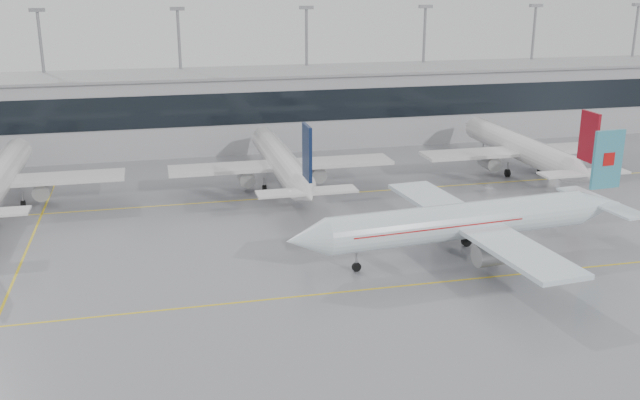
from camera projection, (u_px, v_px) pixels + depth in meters
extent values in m
plane|color=gray|center=(351.00, 291.00, 64.14)|extent=(320.00, 320.00, 0.00)
cube|color=yellow|center=(351.00, 291.00, 64.14)|extent=(120.00, 0.25, 0.01)
cube|color=yellow|center=(288.00, 197.00, 92.01)|extent=(120.00, 0.25, 0.01)
cube|color=yellow|center=(22.00, 260.00, 71.39)|extent=(0.25, 60.00, 0.01)
cube|color=#A2A1A5|center=(251.00, 109.00, 119.98)|extent=(180.00, 15.00, 12.00)
cube|color=black|center=(257.00, 108.00, 112.52)|extent=(180.00, 0.20, 5.00)
cube|color=gray|center=(250.00, 72.00, 118.15)|extent=(182.00, 16.00, 0.40)
cylinder|color=gray|center=(45.00, 81.00, 116.72)|extent=(0.50, 0.50, 22.00)
cube|color=gray|center=(37.00, 10.00, 113.39)|extent=(2.40, 1.00, 0.60)
cylinder|color=gray|center=(181.00, 77.00, 121.63)|extent=(0.50, 0.50, 22.00)
cube|color=gray|center=(177.00, 9.00, 118.29)|extent=(2.40, 1.00, 0.60)
cylinder|color=gray|center=(307.00, 73.00, 126.53)|extent=(0.50, 0.50, 22.00)
cube|color=gray|center=(306.00, 8.00, 123.20)|extent=(2.40, 1.00, 0.60)
cylinder|color=gray|center=(423.00, 70.00, 131.43)|extent=(0.50, 0.50, 22.00)
cube|color=gray|center=(426.00, 6.00, 128.10)|extent=(2.40, 1.00, 0.60)
cylinder|color=gray|center=(531.00, 67.00, 136.34)|extent=(0.50, 0.50, 22.00)
cube|color=gray|center=(536.00, 6.00, 133.00)|extent=(2.40, 1.00, 0.60)
cylinder|color=gray|center=(631.00, 64.00, 141.24)|extent=(0.50, 0.50, 22.00)
cube|color=gray|center=(639.00, 5.00, 137.91)|extent=(2.40, 1.00, 0.60)
cylinder|color=white|center=(460.00, 221.00, 70.75)|extent=(28.16, 6.22, 3.67)
cone|color=white|center=(307.00, 239.00, 65.84)|extent=(4.32, 4.02, 3.67)
cone|color=white|center=(599.00, 205.00, 75.90)|extent=(5.91, 4.16, 3.67)
cube|color=white|center=(473.00, 224.00, 71.32)|extent=(7.76, 30.60, 0.45)
cube|color=white|center=(601.00, 202.00, 75.87)|extent=(3.86, 11.85, 0.25)
cube|color=teal|center=(608.00, 159.00, 74.56)|extent=(3.62, 0.68, 6.25)
cylinder|color=#9B9B9C|center=(493.00, 255.00, 67.27)|extent=(3.78, 2.42, 2.10)
cylinder|color=#9B9B9C|center=(444.00, 223.00, 75.96)|extent=(3.78, 2.42, 2.10)
cylinder|color=gray|center=(357.00, 259.00, 68.15)|extent=(0.20, 0.20, 1.60)
cylinder|color=black|center=(356.00, 267.00, 68.39)|extent=(0.92, 0.38, 0.90)
cylinder|color=gray|center=(494.00, 251.00, 69.91)|extent=(0.24, 0.24, 1.60)
cylinder|color=black|center=(493.00, 259.00, 70.14)|extent=(1.14, 0.55, 1.10)
cylinder|color=gray|center=(467.00, 234.00, 74.61)|extent=(0.24, 0.24, 1.60)
cylinder|color=black|center=(467.00, 241.00, 74.85)|extent=(1.14, 0.55, 1.10)
cube|color=#B70F0F|center=(608.00, 159.00, 74.54)|extent=(1.44, 0.58, 1.40)
cube|color=#B70F0F|center=(433.00, 223.00, 69.76)|extent=(18.26, 5.34, 0.12)
cylinder|color=silver|center=(1.00, 175.00, 87.74)|extent=(3.59, 27.36, 3.59)
cone|color=silver|center=(21.00, 148.00, 102.31)|extent=(3.59, 4.00, 3.59)
cylinder|color=#9B9B9C|center=(43.00, 190.00, 88.44)|extent=(2.10, 3.60, 2.10)
cylinder|color=gray|center=(17.00, 174.00, 98.42)|extent=(0.20, 0.20, 1.56)
cylinder|color=black|center=(18.00, 179.00, 98.65)|extent=(0.30, 0.90, 0.90)
cylinder|color=gray|center=(22.00, 199.00, 86.73)|extent=(0.24, 0.24, 1.56)
cylinder|color=black|center=(23.00, 205.00, 86.96)|extent=(0.45, 1.10, 1.10)
cylinder|color=silver|center=(280.00, 159.00, 95.54)|extent=(3.59, 27.36, 3.59)
cone|color=silver|center=(262.00, 136.00, 110.11)|extent=(3.59, 4.00, 3.59)
cone|color=silver|center=(307.00, 194.00, 80.23)|extent=(3.59, 5.60, 3.59)
cube|color=silver|center=(282.00, 165.00, 94.26)|extent=(29.64, 5.00, 0.45)
cube|color=silver|center=(307.00, 192.00, 79.95)|extent=(11.40, 2.80, 0.25)
cube|color=#0C1A3C|center=(307.00, 152.00, 78.42)|extent=(0.35, 3.60, 6.12)
cylinder|color=#9B9B9C|center=(246.00, 177.00, 94.10)|extent=(2.10, 3.60, 2.10)
cylinder|color=#9B9B9C|center=(317.00, 173.00, 96.24)|extent=(2.10, 3.60, 2.10)
cylinder|color=gray|center=(267.00, 159.00, 106.22)|extent=(0.20, 0.20, 1.56)
cylinder|color=black|center=(268.00, 165.00, 106.45)|extent=(0.30, 0.90, 0.90)
cylinder|color=gray|center=(264.00, 183.00, 93.37)|extent=(0.24, 0.24, 1.56)
cylinder|color=black|center=(264.00, 189.00, 93.60)|extent=(0.45, 1.10, 1.10)
cylinder|color=gray|center=(303.00, 181.00, 94.53)|extent=(0.24, 0.24, 1.56)
cylinder|color=black|center=(303.00, 186.00, 94.76)|extent=(0.45, 1.10, 1.10)
cylinder|color=silver|center=(517.00, 146.00, 103.34)|extent=(3.59, 27.36, 3.59)
cone|color=silver|center=(471.00, 125.00, 117.91)|extent=(3.59, 4.00, 3.59)
cone|color=silver|center=(583.00, 175.00, 88.03)|extent=(3.59, 5.60, 3.59)
cube|color=silver|center=(522.00, 151.00, 102.06)|extent=(29.64, 5.00, 0.45)
cube|color=silver|center=(584.00, 173.00, 87.75)|extent=(11.40, 2.80, 0.25)
cube|color=maroon|center=(589.00, 137.00, 86.22)|extent=(0.35, 3.60, 6.12)
cylinder|color=#9B9B9C|center=(489.00, 162.00, 101.90)|extent=(2.10, 3.60, 2.10)
cylinder|color=#9B9B9C|center=(549.00, 158.00, 104.04)|extent=(2.10, 3.60, 2.10)
cylinder|color=gray|center=(483.00, 147.00, 114.02)|extent=(0.20, 0.20, 1.56)
cylinder|color=black|center=(483.00, 152.00, 114.25)|extent=(0.30, 0.90, 0.90)
cylinder|color=gray|center=(508.00, 168.00, 101.17)|extent=(0.24, 0.24, 1.56)
cylinder|color=black|center=(507.00, 173.00, 101.40)|extent=(0.45, 1.10, 1.10)
cylinder|color=gray|center=(541.00, 166.00, 102.33)|extent=(0.24, 0.24, 1.56)
cylinder|color=black|center=(540.00, 171.00, 102.56)|extent=(0.45, 1.10, 1.10)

